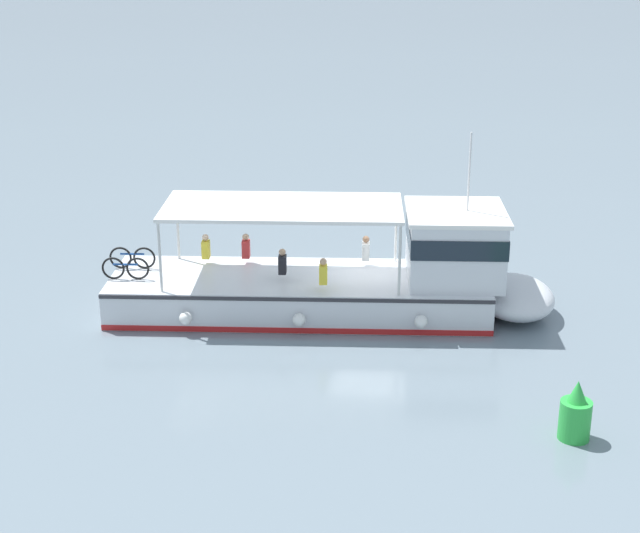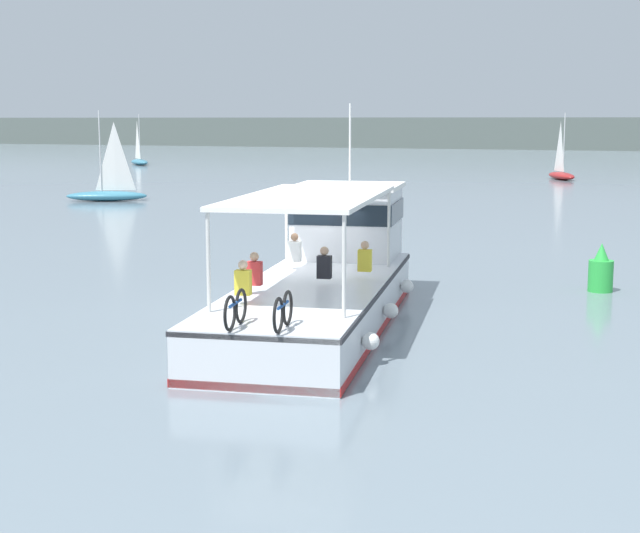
{
  "view_description": "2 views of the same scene",
  "coord_description": "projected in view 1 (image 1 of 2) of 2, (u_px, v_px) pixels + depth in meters",
  "views": [
    {
      "loc": [
        26.31,
        3.86,
        10.81
      ],
      "look_at": [
        0.97,
        -1.51,
        1.4
      ],
      "focal_mm": 54.22,
      "sensor_mm": 36.0,
      "label": 1
    },
    {
      "loc": [
        9.12,
        -22.23,
        4.89
      ],
      "look_at": [
        0.97,
        -1.51,
        1.4
      ],
      "focal_mm": 52.89,
      "sensor_mm": 36.0,
      "label": 2
    }
  ],
  "objects": [
    {
      "name": "ferry_main",
      "position": [
        355.0,
        280.0,
        27.65
      ],
      "size": [
        5.21,
        13.04,
        5.32
      ],
      "color": "silver",
      "rests_on": "ground"
    },
    {
      "name": "channel_buoy",
      "position": [
        575.0,
        415.0,
        21.05
      ],
      "size": [
        0.7,
        0.7,
        1.4
      ],
      "color": "green",
      "rests_on": "ground"
    },
    {
      "name": "ground_plane",
      "position": [
        376.0,
        303.0,
        28.63
      ],
      "size": [
        400.0,
        400.0,
        0.0
      ],
      "primitive_type": "plane",
      "color": "slate"
    }
  ]
}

